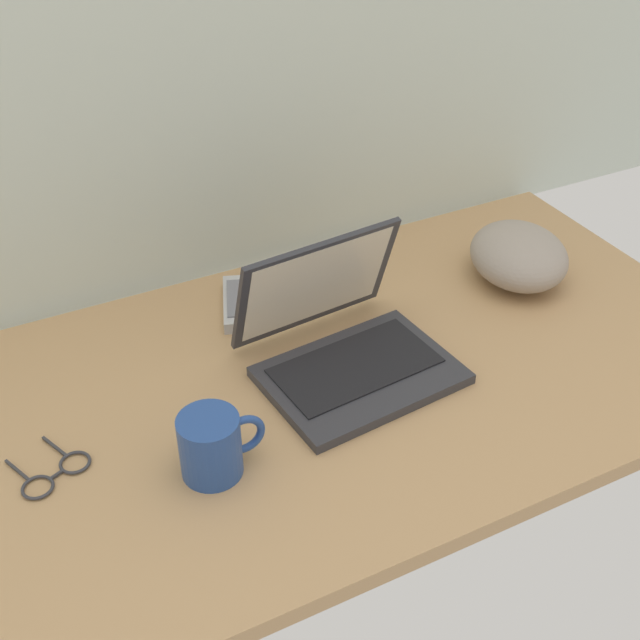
{
  "coord_description": "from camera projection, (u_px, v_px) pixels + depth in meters",
  "views": [
    {
      "loc": [
        -0.42,
        -0.94,
        0.91
      ],
      "look_at": [
        0.06,
        0.0,
        0.15
      ],
      "focal_mm": 46.18,
      "sensor_mm": 36.0,
      "label": 1
    }
  ],
  "objects": [
    {
      "name": "coffee_mug",
      "position": [
        212.0,
        445.0,
        1.17
      ],
      "size": [
        0.13,
        0.09,
        0.1
      ],
      "color": "#26478C",
      "rests_on": "desk"
    },
    {
      "name": "eyeglasses",
      "position": [
        55.0,
        473.0,
        1.19
      ],
      "size": [
        0.12,
        0.13,
        0.01
      ],
      "color": "#333338",
      "rests_on": "desk"
    },
    {
      "name": "cushion",
      "position": [
        519.0,
        255.0,
        1.59
      ],
      "size": [
        0.24,
        0.26,
        0.1
      ],
      "primitive_type": "ellipsoid",
      "rotation": [
        0.0,
        0.0,
        1.28
      ],
      "color": "gray",
      "rests_on": "desk"
    },
    {
      "name": "laptop",
      "position": [
        345.0,
        343.0,
        1.37
      ],
      "size": [
        0.33,
        0.31,
        0.21
      ],
      "color": "#2D2D33",
      "rests_on": "desk"
    },
    {
      "name": "remote_control_near",
      "position": [
        236.0,
        303.0,
        1.53
      ],
      "size": [
        0.1,
        0.17,
        0.02
      ],
      "color": "#B7B7B7",
      "rests_on": "desk"
    },
    {
      "name": "desk",
      "position": [
        289.0,
        395.0,
        1.36
      ],
      "size": [
        1.6,
        0.76,
        0.03
      ],
      "color": "tan",
      "rests_on": "ground"
    }
  ]
}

